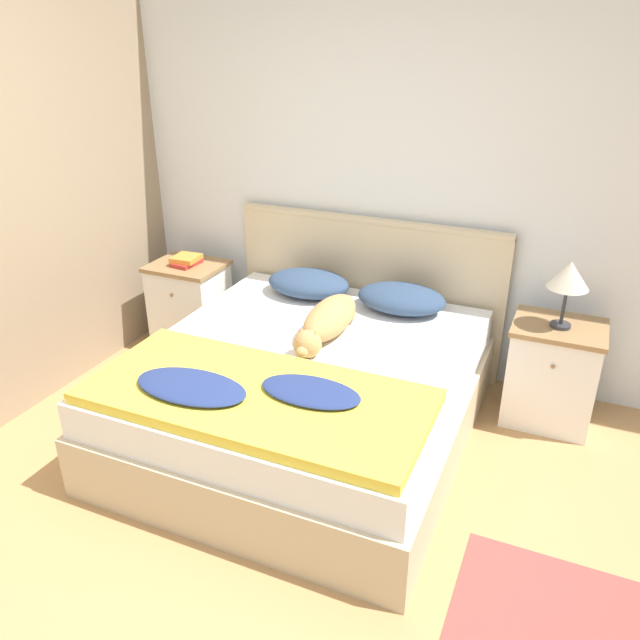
# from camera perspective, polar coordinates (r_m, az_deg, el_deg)

# --- Properties ---
(ground_plane) EXTENTS (16.00, 16.00, 0.00)m
(ground_plane) POSITION_cam_1_polar(r_m,az_deg,el_deg) (2.91, -9.74, -21.64)
(ground_plane) COLOR tan
(wall_back) EXTENTS (9.00, 0.06, 2.55)m
(wall_back) POSITION_cam_1_polar(r_m,az_deg,el_deg) (4.01, 5.78, 13.17)
(wall_back) COLOR silver
(wall_back) RESTS_ON ground_plane
(wall_side_left) EXTENTS (0.06, 3.10, 2.55)m
(wall_side_left) POSITION_cam_1_polar(r_m,az_deg,el_deg) (4.04, -24.20, 11.22)
(wall_side_left) COLOR gray
(wall_side_left) RESTS_ON ground_plane
(bed) EXTENTS (1.73, 1.93, 0.53)m
(bed) POSITION_cam_1_polar(r_m,az_deg,el_deg) (3.48, -1.27, -6.74)
(bed) COLOR #C6B28E
(bed) RESTS_ON ground_plane
(headboard) EXTENTS (1.81, 0.06, 1.01)m
(headboard) POSITION_cam_1_polar(r_m,az_deg,el_deg) (4.18, 4.35, 2.99)
(headboard) COLOR #C6B28E
(headboard) RESTS_ON ground_plane
(nightstand_left) EXTENTS (0.50, 0.42, 0.61)m
(nightstand_left) POSITION_cam_1_polar(r_m,az_deg,el_deg) (4.56, -11.76, 1.44)
(nightstand_left) COLOR white
(nightstand_left) RESTS_ON ground_plane
(nightstand_right) EXTENTS (0.50, 0.42, 0.61)m
(nightstand_right) POSITION_cam_1_polar(r_m,az_deg,el_deg) (3.82, 20.42, -4.56)
(nightstand_right) COLOR white
(nightstand_right) RESTS_ON ground_plane
(pillow_left) EXTENTS (0.54, 0.39, 0.15)m
(pillow_left) POSITION_cam_1_polar(r_m,az_deg,el_deg) (4.03, -1.07, 3.38)
(pillow_left) COLOR navy
(pillow_left) RESTS_ON bed
(pillow_right) EXTENTS (0.54, 0.39, 0.15)m
(pillow_right) POSITION_cam_1_polar(r_m,az_deg,el_deg) (3.83, 7.44, 1.98)
(pillow_right) COLOR navy
(pillow_right) RESTS_ON bed
(quilt) EXTENTS (1.61, 0.74, 0.10)m
(quilt) POSITION_cam_1_polar(r_m,az_deg,el_deg) (2.92, -6.10, -6.82)
(quilt) COLOR yellow
(quilt) RESTS_ON bed
(dog) EXTENTS (0.23, 0.77, 0.19)m
(dog) POSITION_cam_1_polar(r_m,az_deg,el_deg) (3.48, 0.73, -0.05)
(dog) COLOR tan
(dog) RESTS_ON bed
(book_stack) EXTENTS (0.18, 0.21, 0.06)m
(book_stack) POSITION_cam_1_polar(r_m,az_deg,el_deg) (4.43, -12.12, 5.36)
(book_stack) COLOR #AD2D28
(book_stack) RESTS_ON nightstand_left
(table_lamp) EXTENTS (0.22, 0.22, 0.38)m
(table_lamp) POSITION_cam_1_polar(r_m,az_deg,el_deg) (3.56, 21.82, 3.67)
(table_lamp) COLOR #2D2D33
(table_lamp) RESTS_ON nightstand_right
(rug) EXTENTS (1.16, 0.67, 0.00)m
(rug) POSITION_cam_1_polar(r_m,az_deg,el_deg) (2.87, 24.74, -24.87)
(rug) COLOR #93423D
(rug) RESTS_ON ground_plane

